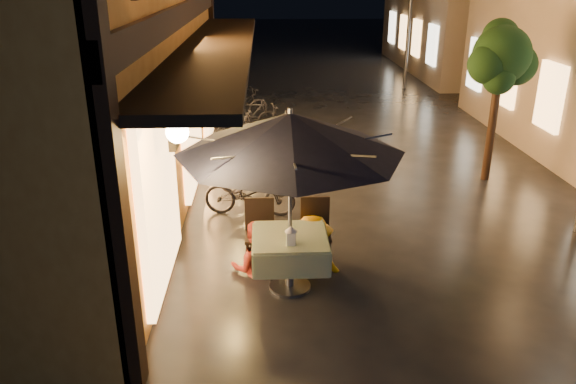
{
  "coord_description": "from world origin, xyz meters",
  "views": [
    {
      "loc": [
        -2.11,
        -6.1,
        3.99
      ],
      "look_at": [
        -1.8,
        1.06,
        1.15
      ],
      "focal_mm": 35.0,
      "sensor_mm": 36.0,
      "label": 1
    }
  ],
  "objects_px": {
    "patio_umbrella": "(290,134)",
    "table_lantern": "(291,234)",
    "cafe_table": "(290,249)",
    "person_yellow": "(313,218)",
    "bicycle_0": "(250,192)",
    "person_orange": "(255,223)"
  },
  "relations": [
    {
      "from": "person_orange",
      "to": "person_yellow",
      "type": "height_order",
      "value": "person_yellow"
    },
    {
      "from": "patio_umbrella",
      "to": "table_lantern",
      "type": "bearing_deg",
      "value": -90.0
    },
    {
      "from": "table_lantern",
      "to": "bicycle_0",
      "type": "xyz_separation_m",
      "value": [
        -0.58,
        2.72,
        -0.5
      ]
    },
    {
      "from": "table_lantern",
      "to": "person_orange",
      "type": "distance_m",
      "value": 0.91
    },
    {
      "from": "cafe_table",
      "to": "bicycle_0",
      "type": "distance_m",
      "value": 2.54
    },
    {
      "from": "patio_umbrella",
      "to": "table_lantern",
      "type": "height_order",
      "value": "patio_umbrella"
    },
    {
      "from": "person_orange",
      "to": "table_lantern",
      "type": "bearing_deg",
      "value": 121.2
    },
    {
      "from": "table_lantern",
      "to": "person_yellow",
      "type": "distance_m",
      "value": 0.85
    },
    {
      "from": "cafe_table",
      "to": "person_yellow",
      "type": "bearing_deg",
      "value": 56.68
    },
    {
      "from": "cafe_table",
      "to": "person_orange",
      "type": "xyz_separation_m",
      "value": [
        -0.47,
        0.51,
        0.15
      ]
    },
    {
      "from": "cafe_table",
      "to": "table_lantern",
      "type": "relative_size",
      "value": 3.96
    },
    {
      "from": "cafe_table",
      "to": "table_lantern",
      "type": "bearing_deg",
      "value": -90.0
    },
    {
      "from": "patio_umbrella",
      "to": "bicycle_0",
      "type": "bearing_deg",
      "value": 103.24
    },
    {
      "from": "cafe_table",
      "to": "patio_umbrella",
      "type": "relative_size",
      "value": 0.35
    },
    {
      "from": "person_yellow",
      "to": "bicycle_0",
      "type": "distance_m",
      "value": 2.19
    },
    {
      "from": "person_yellow",
      "to": "bicycle_0",
      "type": "relative_size",
      "value": 0.98
    },
    {
      "from": "table_lantern",
      "to": "person_orange",
      "type": "relative_size",
      "value": 0.17
    },
    {
      "from": "cafe_table",
      "to": "table_lantern",
      "type": "distance_m",
      "value": 0.42
    },
    {
      "from": "person_orange",
      "to": "bicycle_0",
      "type": "bearing_deg",
      "value": -86.97
    },
    {
      "from": "person_orange",
      "to": "bicycle_0",
      "type": "xyz_separation_m",
      "value": [
        -0.11,
        1.96,
        -0.32
      ]
    },
    {
      "from": "patio_umbrella",
      "to": "person_orange",
      "type": "bearing_deg",
      "value": 132.49
    },
    {
      "from": "patio_umbrella",
      "to": "person_yellow",
      "type": "height_order",
      "value": "patio_umbrella"
    }
  ]
}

